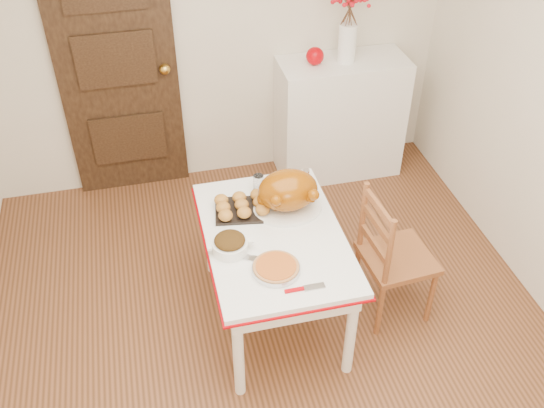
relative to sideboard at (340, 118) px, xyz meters
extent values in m
cube|color=#492915|center=(-0.95, -1.78, -0.49)|extent=(3.50, 4.00, 0.00)
cube|color=beige|center=(-0.95, 0.22, 0.76)|extent=(3.50, 0.00, 2.50)
cube|color=black|center=(-1.65, 0.19, 0.54)|extent=(0.85, 0.06, 2.06)
cube|color=white|center=(0.00, 0.00, 0.00)|extent=(0.98, 0.43, 0.98)
sphere|color=#AA0006|center=(-0.23, 0.00, 0.55)|extent=(0.13, 0.13, 0.13)
cylinder|color=#B0511A|center=(-0.95, -1.74, 0.23)|extent=(0.33, 0.33, 0.05)
cylinder|color=white|center=(-0.89, -1.03, 0.26)|extent=(0.07, 0.07, 0.11)
camera|label=1|loc=(-1.51, -3.96, 2.50)|focal=40.29mm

